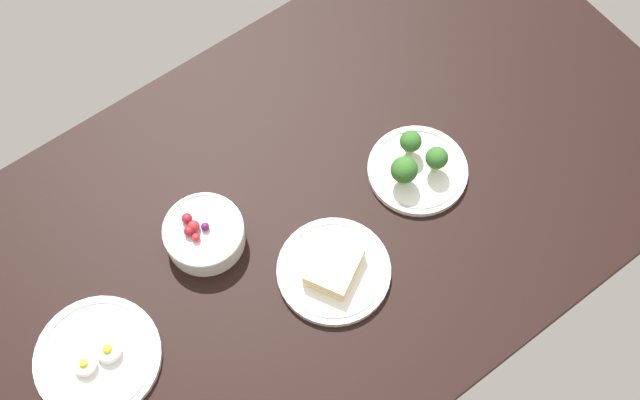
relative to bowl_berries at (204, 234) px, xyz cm
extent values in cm
cube|color=black|center=(-21.16, 6.78, -4.82)|extent=(149.89, 85.48, 4.00)
cylinder|color=white|center=(-0.04, 0.03, -0.43)|extent=(14.57, 14.57, 4.77)
torus|color=white|center=(-0.04, 0.03, 1.95)|extent=(14.78, 14.78, 0.80)
sphere|color=#59144C|center=(-0.52, 0.18, 2.73)|extent=(1.56, 1.56, 1.56)
sphere|color=#B2232D|center=(1.93, 0.96, 2.74)|extent=(1.57, 1.57, 1.57)
sphere|color=maroon|center=(2.28, -0.69, 2.93)|extent=(1.95, 1.95, 1.95)
sphere|color=maroon|center=(1.24, -2.99, 2.97)|extent=(2.03, 2.03, 2.03)
sphere|color=#B2232D|center=(1.07, -0.99, 3.04)|extent=(2.17, 2.17, 2.17)
cylinder|color=white|center=(-15.00, 19.18, -2.10)|extent=(20.59, 20.59, 1.44)
torus|color=#B7B7BC|center=(-15.00, 19.18, -1.38)|extent=(18.62, 18.62, 0.50)
cube|color=beige|center=(-15.00, 19.18, -0.78)|extent=(12.38, 11.67, 1.20)
cube|color=#E5B24C|center=(-15.00, 19.18, 0.22)|extent=(12.38, 11.67, 0.80)
cube|color=beige|center=(-15.00, 19.18, 1.22)|extent=(12.38, 11.67, 1.20)
cylinder|color=white|center=(-40.29, 12.32, -2.17)|extent=(19.18, 19.18, 1.30)
torus|color=#B7B7BC|center=(-40.29, 12.32, -1.52)|extent=(17.38, 17.38, 0.50)
cylinder|color=#9EBC72|center=(-36.24, 12.52, -0.31)|extent=(1.78, 1.78, 2.41)
sphere|color=#2D6023|center=(-36.24, 12.52, 2.80)|extent=(5.10, 5.10, 5.10)
cylinder|color=#9EBC72|center=(-42.76, 14.14, -0.24)|extent=(1.51, 1.51, 2.56)
sphere|color=#2D6023|center=(-42.76, 14.14, 2.65)|extent=(4.30, 4.30, 4.30)
cylinder|color=#9EBC72|center=(-41.26, 8.40, -0.34)|extent=(1.47, 1.47, 2.37)
sphere|color=#2D6023|center=(-41.26, 8.40, 2.42)|extent=(4.19, 4.19, 4.19)
cylinder|color=white|center=(27.03, 7.57, -2.18)|extent=(21.93, 21.93, 1.28)
torus|color=#B7B7BC|center=(27.03, 7.57, -1.54)|extent=(19.80, 19.80, 0.50)
ellipsoid|color=white|center=(24.88, 8.43, -0.33)|extent=(4.41, 4.41, 2.42)
sphere|color=yellow|center=(24.88, 8.43, 0.76)|extent=(1.76, 1.76, 1.76)
ellipsoid|color=white|center=(29.33, 8.13, -0.43)|extent=(4.02, 4.02, 2.21)
sphere|color=yellow|center=(29.33, 8.13, 0.56)|extent=(1.61, 1.61, 1.61)
camera|label=1|loc=(19.33, 61.03, 136.57)|focal=46.32mm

